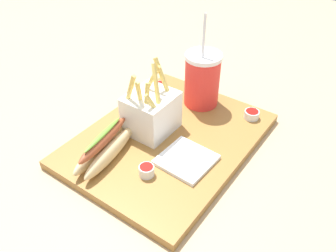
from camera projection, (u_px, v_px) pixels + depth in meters
The scene contains 9 objects.
ground_plane at pixel (168, 146), 0.83m from camera, with size 2.40×2.40×0.02m, color tan.
food_tray at pixel (168, 140), 0.82m from camera, with size 0.45×0.34×0.02m, color olive.
soda_cup at pixel (202, 79), 0.88m from camera, with size 0.09×0.09×0.23m.
fries_basket at pixel (151, 112), 0.81m from camera, with size 0.11×0.10×0.17m.
hot_dog_1 at pixel (105, 147), 0.75m from camera, with size 0.18×0.08×0.07m.
ketchup_cup_1 at pixel (147, 170), 0.71m from camera, with size 0.03×0.03×0.02m.
ketchup_cup_2 at pixel (252, 114), 0.86m from camera, with size 0.04×0.04×0.02m.
ketchup_cup_3 at pixel (160, 86), 0.96m from camera, with size 0.03×0.03×0.02m.
napkin_stack at pixel (186, 160), 0.75m from camera, with size 0.10×0.10×0.01m, color white.
Camera 1 is at (0.51, 0.36, 0.54)m, focal length 38.35 mm.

